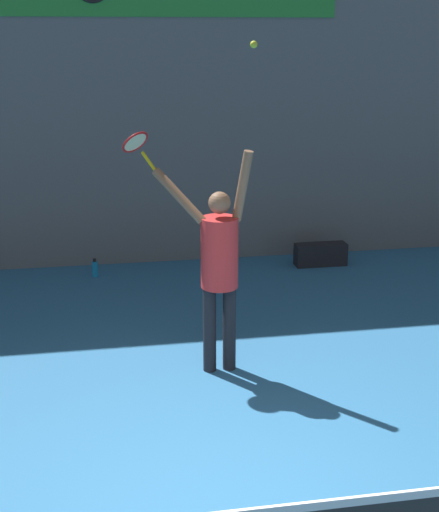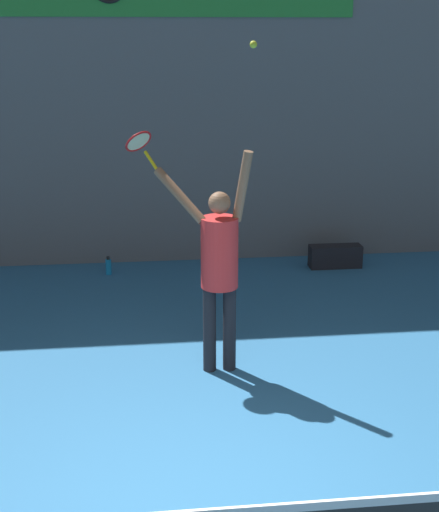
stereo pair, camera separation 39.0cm
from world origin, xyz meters
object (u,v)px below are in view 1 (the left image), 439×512
equipment_bag (321,254)px  tennis_ball (254,44)px  tennis_racket (137,144)px  tennis_player (219,261)px  water_bottle (95,269)px

equipment_bag → tennis_ball: bearing=-118.8°
tennis_racket → tennis_player: bearing=-36.2°
tennis_player → tennis_racket: 1.39m
water_bottle → equipment_bag: (3.24, -0.04, 0.04)m
tennis_ball → tennis_racket: bearing=147.4°
tennis_racket → water_bottle: 3.36m
water_bottle → tennis_player: bearing=-68.8°
tennis_ball → water_bottle: (-1.49, 3.22, -3.03)m
tennis_player → tennis_ball: (0.29, -0.12, 2.00)m
tennis_racket → equipment_bag: tennis_racket is taller
equipment_bag → tennis_player: bearing=-123.6°
tennis_player → water_bottle: (-1.21, 3.11, -1.03)m
tennis_player → equipment_bag: tennis_player is taller
tennis_player → equipment_bag: size_ratio=2.97×
water_bottle → equipment_bag: bearing=-0.7°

